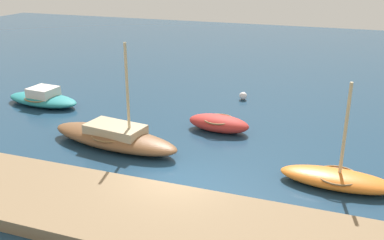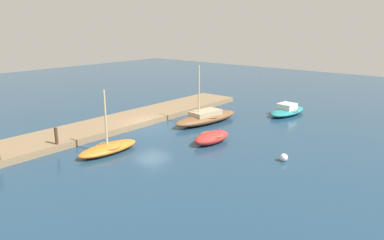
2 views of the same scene
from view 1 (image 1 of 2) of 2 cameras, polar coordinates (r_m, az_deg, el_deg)
The scene contains 7 objects.
ground_plane at distance 16.37m, azimuth -1.98°, elevation -8.45°, with size 84.00×84.00×0.00m, color navy.
dock_platform at distance 14.19m, azimuth -6.04°, elevation -12.50°, with size 24.63×3.90×0.44m, color #846B4C.
rowboat_red at distance 21.12m, azimuth 3.50°, elevation -0.40°, with size 3.15×1.67×0.78m.
sailboat_brown at distance 19.60m, azimuth -10.17°, elevation -2.16°, with size 6.61×2.76×4.74m.
motorboat_teal at distance 26.28m, azimuth -18.92°, elevation 2.70°, with size 4.70×2.27×1.03m.
rowboat_orange at distance 16.96m, azimuth 18.44°, elevation -7.25°, with size 4.20×1.65×3.98m.
marker_buoy at distance 25.98m, azimuth 6.69°, elevation 3.14°, with size 0.47×0.47×0.47m, color silver.
Camera 1 is at (5.39, -13.28, 7.91)m, focal length 40.81 mm.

